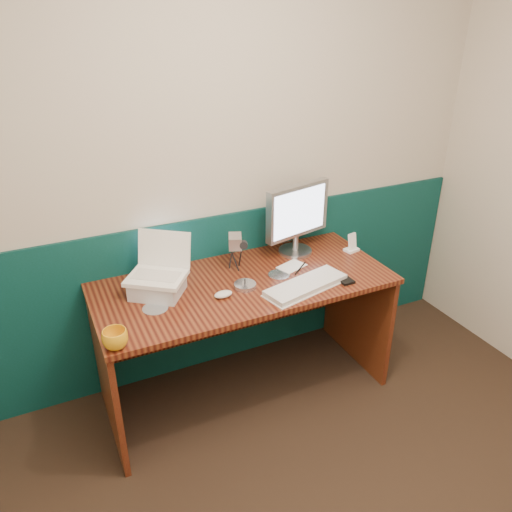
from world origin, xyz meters
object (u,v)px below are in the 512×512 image
mug (115,339)px  desk (245,338)px  keyboard (306,286)px  monitor (296,219)px  camcorder (235,253)px  laptop (155,259)px

mug → desk: bearing=21.8°
desk → keyboard: 0.51m
monitor → keyboard: 0.48m
desk → mug: (-0.74, -0.30, 0.42)m
desk → mug: bearing=-158.2°
keyboard → camcorder: camcorder is taller
monitor → camcorder: bearing=172.0°
monitor → camcorder: 0.42m
mug → camcorder: size_ratio=0.57×
camcorder → desk: bearing=-74.4°
laptop → monitor: (0.88, 0.13, 0.01)m
laptop → desk: bearing=27.8°
laptop → monitor: bearing=44.5°
keyboard → camcorder: (-0.25, 0.36, 0.08)m
laptop → keyboard: size_ratio=0.61×
desk → monitor: size_ratio=3.67×
laptop → keyboard: 0.79m
mug → laptop: bearing=52.0°
monitor → mug: 1.27m
laptop → camcorder: size_ratio=1.44×
monitor → camcorder: size_ratio=2.22×
keyboard → camcorder: 0.45m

